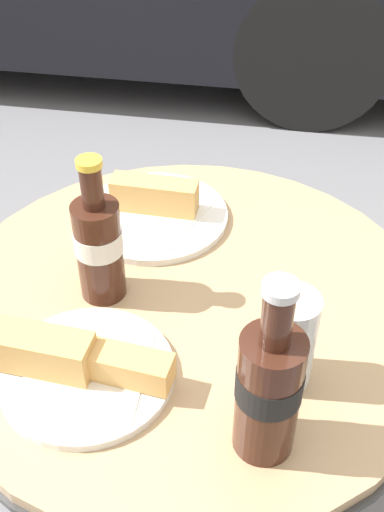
{
  "coord_description": "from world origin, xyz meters",
  "views": [
    {
      "loc": [
        0.12,
        -0.66,
        1.37
      ],
      "look_at": [
        0.0,
        0.04,
        0.77
      ],
      "focal_mm": 45.0,
      "sensor_mm": 36.0,
      "label": 1
    }
  ],
  "objects_px": {
    "bistro_table": "(188,378)",
    "cola_bottle_right": "(269,388)",
    "drinking_glass": "(288,343)",
    "cola_bottle_left": "(99,245)",
    "lunch_plate_far": "(81,365)",
    "lunch_plate_near": "(154,209)"
  },
  "relations": [
    {
      "from": "drinking_glass",
      "to": "lunch_plate_near",
      "type": "relative_size",
      "value": 0.55
    },
    {
      "from": "cola_bottle_right",
      "to": "cola_bottle_left",
      "type": "bearing_deg",
      "value": 139.45
    },
    {
      "from": "bistro_table",
      "to": "cola_bottle_left",
      "type": "distance_m",
      "value": 0.3
    },
    {
      "from": "cola_bottle_left",
      "to": "lunch_plate_far",
      "type": "height_order",
      "value": "cola_bottle_left"
    },
    {
      "from": "bistro_table",
      "to": "drinking_glass",
      "type": "xyz_separation_m",
      "value": [
        0.15,
        -0.12,
        0.24
      ]
    },
    {
      "from": "cola_bottle_left",
      "to": "lunch_plate_far",
      "type": "relative_size",
      "value": 0.97
    },
    {
      "from": "bistro_table",
      "to": "cola_bottle_right",
      "type": "height_order",
      "value": "cola_bottle_right"
    },
    {
      "from": "cola_bottle_left",
      "to": "lunch_plate_near",
      "type": "distance_m",
      "value": 0.21
    },
    {
      "from": "bistro_table",
      "to": "cola_bottle_right",
      "type": "xyz_separation_m",
      "value": [
        0.13,
        -0.22,
        0.28
      ]
    },
    {
      "from": "cola_bottle_left",
      "to": "lunch_plate_far",
      "type": "xyz_separation_m",
      "value": [
        0.02,
        -0.16,
        -0.07
      ]
    },
    {
      "from": "bistro_table",
      "to": "lunch_plate_far",
      "type": "xyz_separation_m",
      "value": [
        -0.11,
        -0.17,
        0.2
      ]
    },
    {
      "from": "lunch_plate_near",
      "to": "cola_bottle_right",
      "type": "bearing_deg",
      "value": -61.77
    },
    {
      "from": "drinking_glass",
      "to": "bistro_table",
      "type": "bearing_deg",
      "value": 140.27
    },
    {
      "from": "drinking_glass",
      "to": "lunch_plate_near",
      "type": "bearing_deg",
      "value": 127.71
    },
    {
      "from": "lunch_plate_far",
      "to": "drinking_glass",
      "type": "bearing_deg",
      "value": 9.79
    },
    {
      "from": "bistro_table",
      "to": "cola_bottle_right",
      "type": "bearing_deg",
      "value": -60.05
    },
    {
      "from": "cola_bottle_left",
      "to": "lunch_plate_far",
      "type": "bearing_deg",
      "value": -84.45
    },
    {
      "from": "drinking_glass",
      "to": "lunch_plate_far",
      "type": "distance_m",
      "value": 0.26
    },
    {
      "from": "cola_bottle_left",
      "to": "cola_bottle_right",
      "type": "distance_m",
      "value": 0.33
    },
    {
      "from": "cola_bottle_right",
      "to": "bistro_table",
      "type": "bearing_deg",
      "value": 119.95
    },
    {
      "from": "cola_bottle_left",
      "to": "lunch_plate_near",
      "type": "height_order",
      "value": "cola_bottle_left"
    },
    {
      "from": "drinking_glass",
      "to": "lunch_plate_far",
      "type": "height_order",
      "value": "drinking_glass"
    }
  ]
}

